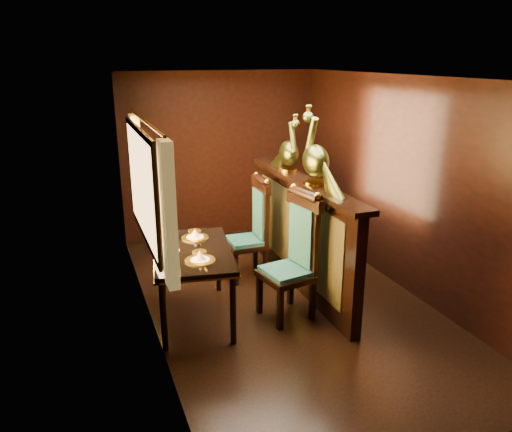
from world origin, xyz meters
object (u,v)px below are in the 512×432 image
object	(u,v)px
dining_table	(192,256)
peacock_left	(316,147)
chair_left	(297,251)
chair_right	(255,225)
peacock_right	(289,142)

from	to	relation	value
dining_table	peacock_left	distance (m)	1.75
chair_left	chair_right	size ratio (longest dim) A/B	1.07
chair_left	peacock_left	xyz separation A→B (m)	(0.32, 0.27, 1.04)
chair_left	chair_right	distance (m)	1.08
chair_right	peacock_right	xyz separation A→B (m)	(0.39, -0.10, 1.03)
dining_table	chair_left	bearing A→B (deg)	-6.67
peacock_left	peacock_right	world-z (taller)	peacock_left
chair_left	peacock_right	distance (m)	1.42
peacock_left	peacock_right	size ratio (longest dim) A/B	1.19
dining_table	peacock_right	distance (m)	1.83
chair_right	peacock_right	world-z (taller)	peacock_right
chair_left	peacock_left	bearing A→B (deg)	29.44
peacock_left	peacock_right	distance (m)	0.71
chair_left	peacock_right	bearing A→B (deg)	61.43
peacock_right	chair_left	bearing A→B (deg)	-108.26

